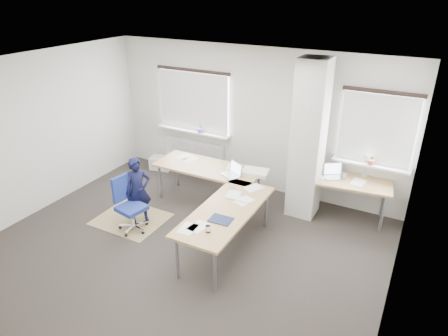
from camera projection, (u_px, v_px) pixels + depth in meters
The scene contains 8 objects.
ground at pixel (184, 248), 6.34m from camera, with size 6.00×6.00×0.00m, color black.
room_shell at pixel (206, 138), 5.88m from camera, with size 6.04×5.04×2.82m.
floor_mat at pixel (131, 219), 7.10m from camera, with size 1.18×1.00×0.01m, color #978252.
white_crate at pixel (161, 163), 8.97m from camera, with size 0.46×0.32×0.28m, color white.
desk_main at pixel (219, 188), 6.69m from camera, with size 2.42×2.60×0.96m.
desk_side at pixel (349, 182), 6.90m from camera, with size 1.47×0.86×1.22m.
task_chair at pixel (131, 215), 6.72m from camera, with size 0.53×0.52×0.95m.
person at pixel (138, 191), 6.80m from camera, with size 0.44×0.29×1.20m, color black.
Camera 1 is at (3.02, -4.28, 3.83)m, focal length 32.00 mm.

